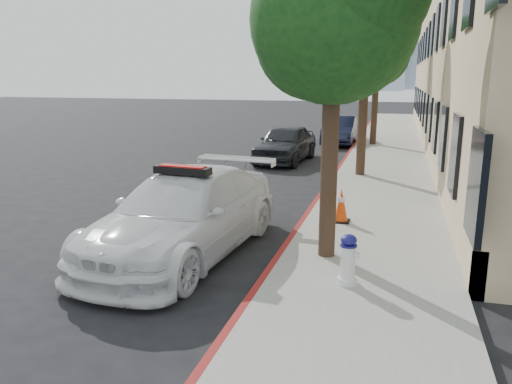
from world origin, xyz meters
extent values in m
plane|color=black|center=(0.00, 0.00, 0.00)|extent=(120.00, 120.00, 0.00)
cube|color=gray|center=(3.60, 10.00, 0.07)|extent=(3.20, 50.00, 0.15)
cube|color=maroon|center=(2.06, 10.00, 0.07)|extent=(0.12, 50.00, 0.15)
cube|color=#9EA8B7|center=(9.00, 135.00, 22.00)|extent=(14.00, 14.00, 44.00)
cylinder|color=black|center=(2.90, -2.00, 1.80)|extent=(0.30, 0.30, 3.30)
sphere|color=#113512|center=(2.90, -2.00, 4.25)|extent=(2.80, 2.80, 2.80)
sphere|color=#113512|center=(2.55, -1.70, 3.95)|extent=(2.10, 2.10, 2.10)
cylinder|color=black|center=(2.90, 6.00, 1.74)|extent=(0.30, 0.30, 3.19)
sphere|color=#113512|center=(2.90, 6.00, 4.14)|extent=(2.60, 2.60, 2.60)
sphere|color=#113512|center=(3.30, 5.70, 4.54)|extent=(2.08, 2.08, 2.08)
sphere|color=#113512|center=(2.55, 6.30, 3.84)|extent=(1.95, 1.95, 1.95)
cylinder|color=black|center=(2.90, 14.00, 1.86)|extent=(0.30, 0.30, 3.41)
sphere|color=#113512|center=(2.90, 14.00, 4.36)|extent=(3.00, 3.00, 3.00)
sphere|color=#113512|center=(3.30, 13.70, 4.76)|extent=(2.40, 2.40, 2.40)
sphere|color=#113512|center=(2.55, 14.30, 4.06)|extent=(2.25, 2.25, 2.25)
imported|color=white|center=(0.21, -2.25, 0.78)|extent=(2.69, 5.58, 1.57)
cube|color=black|center=(0.21, -2.25, 1.63)|extent=(1.12, 0.38, 0.14)
cube|color=#A50A07|center=(0.21, -2.25, 1.69)|extent=(0.92, 0.30, 0.06)
imported|color=black|center=(-0.25, 8.73, 0.74)|extent=(2.05, 4.44, 1.47)
imported|color=#151A35|center=(1.20, 14.78, 0.69)|extent=(1.55, 4.24, 1.39)
cylinder|color=silver|center=(3.40, -3.21, 0.20)|extent=(0.31, 0.31, 0.10)
cylinder|color=silver|center=(3.40, -3.21, 0.51)|extent=(0.23, 0.23, 0.53)
ellipsoid|color=navy|center=(3.40, -3.21, 0.87)|extent=(0.25, 0.25, 0.18)
cylinder|color=silver|center=(3.40, -3.21, 0.64)|extent=(0.34, 0.12, 0.10)
cylinder|color=silver|center=(3.40, -3.21, 0.64)|extent=(0.11, 0.18, 0.10)
cube|color=black|center=(2.91, 0.23, 0.17)|extent=(0.40, 0.40, 0.03)
cone|color=#EB430C|center=(2.91, 0.23, 0.54)|extent=(0.31, 0.31, 0.72)
cylinder|color=white|center=(2.91, 0.23, 0.67)|extent=(0.16, 0.16, 0.11)
camera|label=1|loc=(4.02, -10.65, 3.33)|focal=35.00mm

